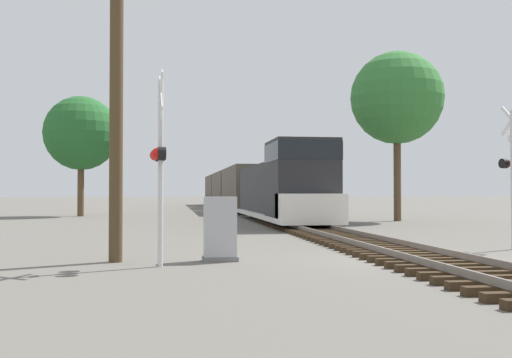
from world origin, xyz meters
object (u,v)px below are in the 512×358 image
(freight_train, at_px, (239,190))
(utility_pole, at_px, (116,63))
(crossing_signal_near, at_px, (159,158))
(tree_mid_background, at_px, (81,133))
(relay_cabinet, at_px, (220,229))
(tree_far_right, at_px, (397,98))

(freight_train, distance_m, utility_pole, 39.27)
(crossing_signal_near, distance_m, tree_mid_background, 30.58)
(utility_pole, xyz_separation_m, tree_mid_background, (-4.98, 28.69, 0.97))
(freight_train, height_order, utility_pole, utility_pole)
(freight_train, relative_size, relay_cabinet, 35.95)
(crossing_signal_near, bearing_deg, utility_pole, -140.55)
(tree_far_right, distance_m, tree_mid_background, 22.03)
(utility_pole, xyz_separation_m, tree_far_right, (14.71, 18.90, 2.41))
(tree_mid_background, bearing_deg, freight_train, 38.17)
(tree_mid_background, bearing_deg, relay_cabinet, -75.35)
(crossing_signal_near, relative_size, utility_pole, 0.47)
(freight_train, relative_size, utility_pole, 6.00)
(freight_train, xyz_separation_m, crossing_signal_near, (-6.36, -39.54, 0.60))
(relay_cabinet, bearing_deg, freight_train, 82.82)
(tree_far_right, height_order, tree_mid_background, tree_far_right)
(tree_far_right, bearing_deg, relay_cabinet, -122.46)
(relay_cabinet, relative_size, tree_mid_background, 0.19)
(relay_cabinet, distance_m, utility_pole, 4.87)
(crossing_signal_near, relative_size, relay_cabinet, 2.80)
(utility_pole, relative_size, tree_far_right, 0.95)
(relay_cabinet, bearing_deg, utility_pole, 175.97)
(freight_train, bearing_deg, tree_mid_background, -141.83)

